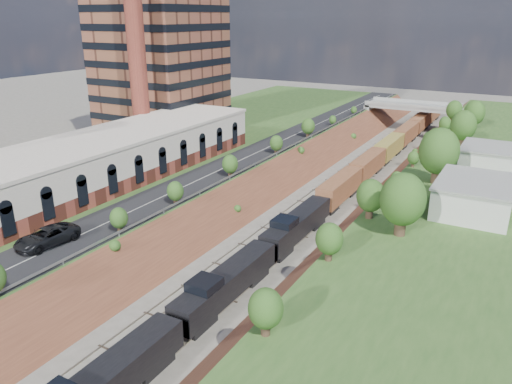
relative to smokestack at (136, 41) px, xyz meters
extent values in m
cube|color=#335824|center=(3.00, 4.00, -22.50)|extent=(44.00, 180.00, 5.00)
cube|color=brown|center=(25.00, 4.00, -25.00)|extent=(10.00, 180.00, 10.00)
cube|color=brown|center=(47.00, 4.00, -25.00)|extent=(10.00, 180.00, 10.00)
cube|color=gray|center=(33.40, 4.00, -24.91)|extent=(1.58, 180.00, 0.18)
cube|color=gray|center=(38.60, 4.00, -24.91)|extent=(1.58, 180.00, 0.18)
cube|color=black|center=(20.50, 4.00, -19.95)|extent=(8.00, 180.00, 0.10)
cube|color=#99999E|center=(24.60, 4.00, -19.45)|extent=(0.06, 171.00, 0.30)
cube|color=brown|center=(8.00, -18.00, -18.90)|extent=(14.00, 62.00, 2.20)
cube|color=silver|center=(8.00, -18.00, -15.65)|extent=(14.00, 62.00, 4.30)
cube|color=silver|center=(8.00, -18.00, -13.25)|extent=(14.30, 62.30, 0.50)
cube|color=brown|center=(-8.00, 16.00, 2.00)|extent=(22.00, 22.00, 44.00)
cylinder|color=brown|center=(0.00, 0.00, 0.00)|extent=(3.20, 3.20, 40.00)
cube|color=gray|center=(24.50, 66.00, -21.90)|extent=(1.50, 8.00, 6.20)
cube|color=gray|center=(47.50, 66.00, -21.90)|extent=(1.50, 8.00, 6.20)
cube|color=gray|center=(36.00, 66.00, -18.80)|extent=(24.00, 8.00, 1.00)
cube|color=gray|center=(36.00, 62.00, -18.00)|extent=(24.00, 0.30, 0.80)
cube|color=gray|center=(36.00, 70.00, -18.00)|extent=(24.00, 0.30, 0.80)
cube|color=silver|center=(59.50, -4.00, -18.00)|extent=(9.00, 12.00, 4.00)
cube|color=silver|center=(59.00, 18.00, -18.20)|extent=(8.00, 10.00, 3.60)
cylinder|color=#473323|center=(53.00, -16.00, -18.69)|extent=(1.30, 1.30, 2.62)
ellipsoid|color=#2F531D|center=(53.00, -16.00, -15.54)|extent=(5.25, 5.25, 6.30)
cylinder|color=#473323|center=(24.20, -36.00, -19.39)|extent=(0.66, 0.66, 1.22)
ellipsoid|color=#2F531D|center=(24.20, -36.00, -17.92)|extent=(2.45, 2.45, 2.94)
cube|color=black|center=(38.60, -31.27, -22.75)|extent=(2.85, 17.12, 2.69)
cube|color=black|center=(38.60, -13.15, -22.75)|extent=(2.85, 17.12, 2.69)
cube|color=brown|center=(38.60, 42.20, -22.39)|extent=(2.85, 91.59, 3.42)
imported|color=black|center=(19.36, -38.14, -18.90)|extent=(4.08, 7.49, 1.99)
camera|label=1|loc=(64.40, -70.91, 4.39)|focal=35.00mm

